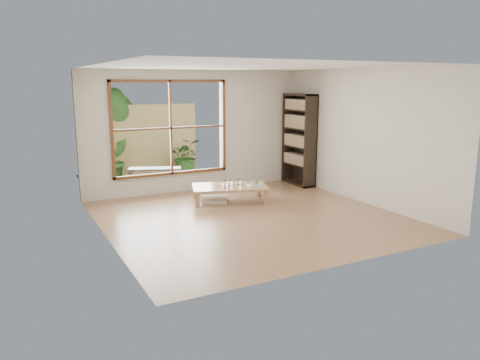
% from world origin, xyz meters
% --- Properties ---
extents(ground, '(5.00, 5.00, 0.00)m').
position_xyz_m(ground, '(0.00, 0.00, 0.00)').
color(ground, olive).
rests_on(ground, ground).
extents(low_table, '(1.66, 1.26, 0.32)m').
position_xyz_m(low_table, '(0.17, 1.16, 0.28)').
color(low_table, tan).
rests_on(low_table, ground).
extents(floor_cushion, '(0.66, 0.66, 0.07)m').
position_xyz_m(floor_cushion, '(-0.11, 1.31, 0.04)').
color(floor_cushion, white).
rests_on(floor_cushion, ground).
extents(bookshelf, '(0.33, 0.94, 2.09)m').
position_xyz_m(bookshelf, '(2.31, 1.90, 1.04)').
color(bookshelf, black).
rests_on(bookshelf, ground).
extents(glass_tall, '(0.08, 0.08, 0.14)m').
position_xyz_m(glass_tall, '(0.03, 1.05, 0.39)').
color(glass_tall, silver).
rests_on(glass_tall, low_table).
extents(glass_mid, '(0.08, 0.08, 0.11)m').
position_xyz_m(glass_mid, '(0.38, 1.20, 0.38)').
color(glass_mid, silver).
rests_on(glass_mid, low_table).
extents(glass_short, '(0.08, 0.08, 0.10)m').
position_xyz_m(glass_short, '(0.19, 1.20, 0.37)').
color(glass_short, silver).
rests_on(glass_short, low_table).
extents(glass_small, '(0.06, 0.06, 0.07)m').
position_xyz_m(glass_small, '(0.01, 1.19, 0.36)').
color(glass_small, silver).
rests_on(glass_small, low_table).
extents(food_tray, '(0.30, 0.24, 0.08)m').
position_xyz_m(food_tray, '(0.63, 0.96, 0.34)').
color(food_tray, white).
rests_on(food_tray, low_table).
extents(deck, '(2.80, 2.00, 0.05)m').
position_xyz_m(deck, '(-0.60, 3.56, 0.00)').
color(deck, '#3C342B').
rests_on(deck, ground).
extents(garden_bench, '(1.24, 0.76, 0.38)m').
position_xyz_m(garden_bench, '(-0.70, 3.34, 0.34)').
color(garden_bench, black).
rests_on(garden_bench, deck).
extents(bamboo_fence, '(2.80, 0.06, 1.80)m').
position_xyz_m(bamboo_fence, '(-0.60, 4.56, 0.90)').
color(bamboo_fence, tan).
rests_on(bamboo_fence, ground).
extents(shrub_right, '(1.05, 1.00, 0.93)m').
position_xyz_m(shrub_right, '(0.38, 4.13, 0.49)').
color(shrub_right, '#325C22').
rests_on(shrub_right, deck).
extents(shrub_left, '(0.64, 0.55, 1.03)m').
position_xyz_m(shrub_left, '(-1.42, 4.02, 0.54)').
color(shrub_left, '#325C22').
rests_on(shrub_left, deck).
extents(garden_tree, '(1.04, 0.85, 2.22)m').
position_xyz_m(garden_tree, '(-1.28, 4.86, 1.63)').
color(garden_tree, '#4C3D2D').
rests_on(garden_tree, ground).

